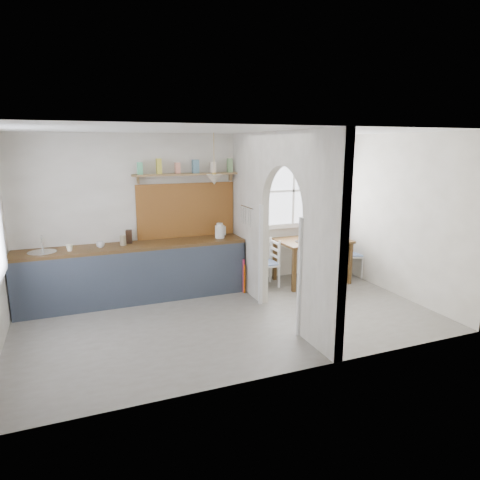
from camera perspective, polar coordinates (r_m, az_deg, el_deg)
name	(u,v)px	position (r m, az deg, el deg)	size (l,w,h in m)	color
floor	(231,319)	(6.17, -1.16, -10.50)	(5.80, 3.20, 0.01)	gray
ceiling	(230,130)	(5.68, -1.28, 14.43)	(5.80, 3.20, 0.01)	silver
walls	(231,229)	(5.78, -1.22, 1.44)	(5.81, 3.21, 2.60)	silver
partition	(276,215)	(6.08, 4.78, 3.40)	(0.12, 3.20, 2.60)	silver
nook_window	(293,191)	(7.89, 7.14, 6.54)	(1.76, 0.10, 1.30)	white
counter	(135,272)	(6.98, -13.82, -4.11)	(3.50, 0.60, 0.90)	brown
sink	(42,253)	(6.81, -24.87, -1.57)	(0.40, 0.40, 0.02)	silver
backsplash	(186,210)	(7.20, -7.16, 3.96)	(1.65, 0.03, 0.90)	brown
shelf	(187,171)	(7.05, -7.13, 9.08)	(1.75, 0.20, 0.21)	olive
pendant_lamp	(214,180)	(6.83, -3.46, 8.05)	(0.26, 0.26, 0.16)	beige
utensil_rail	(247,207)	(6.80, 0.94, 4.41)	(0.02, 0.02, 0.50)	silver
dining_table	(312,261)	(7.76, 9.56, -2.75)	(1.24, 0.83, 0.78)	brown
chair_left	(266,263)	(7.43, 3.48, -3.09)	(0.38, 0.38, 0.83)	silver
chair_right	(351,254)	(8.23, 14.56, -1.80)	(0.39, 0.39, 0.86)	silver
kettle	(220,230)	(7.11, -2.72, 1.28)	(0.21, 0.17, 0.25)	silver
mug_a	(69,248)	(6.71, -21.78, -0.97)	(0.10, 0.10, 0.10)	white
mug_b	(100,245)	(6.77, -18.12, -0.59)	(0.12, 0.12, 0.10)	silver
knife_block	(129,237)	(6.96, -14.59, 0.45)	(0.09, 0.13, 0.20)	black
jar	(123,240)	(6.83, -15.33, -0.04)	(0.10, 0.10, 0.15)	gray
towel_magenta	(244,277)	(7.11, 0.48, -4.94)	(0.02, 0.03, 0.60)	#BA274B
towel_orange	(244,279)	(7.09, 0.59, -5.22)	(0.02, 0.03, 0.48)	#BB4B02
bowl	(328,237)	(7.78, 11.67, 0.39)	(0.27, 0.27, 0.07)	white
table_cup	(306,239)	(7.49, 8.84, 0.13)	(0.09, 0.09, 0.09)	#608F67
plate	(300,241)	(7.46, 7.98, -0.19)	(0.15, 0.15, 0.01)	black
vase	(311,232)	(7.81, 9.49, 1.05)	(0.20, 0.20, 0.21)	#62437A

